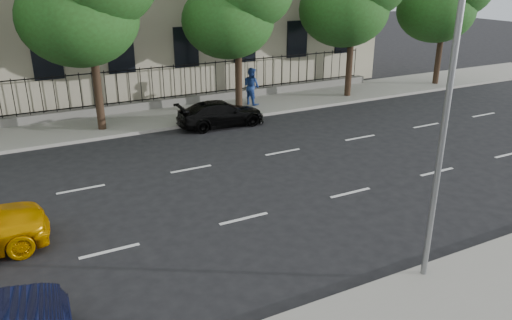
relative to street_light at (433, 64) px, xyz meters
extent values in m
plane|color=black|center=(-2.50, 1.77, -5.15)|extent=(120.00, 120.00, 0.00)
cube|color=gray|center=(-2.50, 15.77, -5.07)|extent=(60.00, 4.00, 0.15)
cube|color=slate|center=(-2.50, 17.47, -4.80)|extent=(30.00, 0.50, 0.40)
cube|color=black|center=(-2.50, 17.47, -4.50)|extent=(28.80, 0.05, 0.05)
cube|color=black|center=(-2.50, 17.47, -2.90)|extent=(28.80, 0.05, 0.05)
cylinder|color=slate|center=(0.00, -0.53, -1.00)|extent=(0.14, 0.14, 8.00)
cylinder|color=#382619|center=(-4.50, 14.97, -3.34)|extent=(0.36, 0.36, 3.32)
ellipsoid|color=#1F4115|center=(-4.90, 15.27, -0.05)|extent=(5.13, 5.13, 4.21)
cylinder|color=#382619|center=(2.50, 14.97, -3.46)|extent=(0.36, 0.36, 3.08)
ellipsoid|color=#1F4115|center=(2.10, 15.27, -0.48)|extent=(4.56, 4.56, 3.74)
cylinder|color=#382619|center=(9.50, 14.97, -3.39)|extent=(0.36, 0.36, 3.22)
ellipsoid|color=#1F4115|center=(9.10, 15.27, -0.22)|extent=(4.94, 4.94, 4.06)
cylinder|color=#382619|center=(16.50, 14.97, -3.49)|extent=(0.36, 0.36, 3.01)
ellipsoid|color=#1F4115|center=(16.10, 15.27, -0.49)|extent=(4.75, 4.75, 3.90)
imported|color=black|center=(0.73, 13.27, -4.54)|extent=(4.25, 1.83, 1.22)
imported|color=navy|center=(3.62, 15.73, -4.00)|extent=(1.03, 1.16, 1.99)
camera|label=1|loc=(-8.37, -7.79, 1.92)|focal=35.00mm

